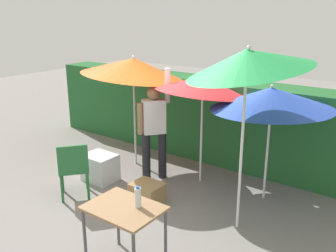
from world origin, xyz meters
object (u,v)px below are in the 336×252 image
Objects in this scene: umbrella_rainbow at (271,98)px; umbrella_orange at (202,85)px; person_vendor at (154,126)px; umbrella_navy at (248,61)px; cooler_box at (100,167)px; folding_table at (124,215)px; bottle_water at (138,197)px; crate_cardboard at (147,192)px; umbrella_yellow at (133,67)px; chair_plastic at (74,167)px.

umbrella_rainbow is 0.93× the size of umbrella_orange.
person_vendor is (-1.78, -0.44, -0.63)m from umbrella_rainbow.
umbrella_navy reaches higher than umbrella_rainbow.
cooler_box is 2.40m from folding_table.
umbrella_navy is at bearing 68.99° from bottle_water.
folding_table is at bearing -59.56° from crate_cardboard.
crate_cardboard is 1.60m from folding_table.
chair_plastic is at bearing -84.34° from umbrella_yellow.
umbrella_rainbow is 0.70× the size of umbrella_navy.
folding_table reaches higher than crate_cardboard.
person_vendor is 2.35m from folding_table.
bottle_water is at bearing -53.80° from crate_cardboard.
umbrella_navy is (0.05, -0.99, 0.63)m from umbrella_rainbow.
umbrella_orange is 2.64m from folding_table.
folding_table is (1.73, -0.74, 0.15)m from chair_plastic.
umbrella_orange is 0.90× the size of umbrella_yellow.
folding_table is (1.88, -1.41, 0.43)m from cooler_box.
umbrella_yellow is 1.83m from cooler_box.
cooler_box reaches higher than crate_cardboard.
umbrella_yellow is 4.63× the size of crate_cardboard.
crate_cardboard is (-1.36, -1.15, -1.42)m from umbrella_rainbow.
umbrella_rainbow is at bearing 13.96° from person_vendor.
crate_cardboard is at bearing 30.16° from chair_plastic.
chair_plastic is at bearing -163.23° from umbrella_navy.
umbrella_rainbow is at bearing 93.10° from umbrella_navy.
umbrella_rainbow is at bearing 2.97° from umbrella_yellow.
cooler_box is 2.20× the size of bottle_water.
umbrella_rainbow is 2.21× the size of folding_table.
umbrella_navy is 1.99m from bottle_water.
umbrella_navy reaches higher than cooler_box.
bottle_water is at bearing -33.40° from cooler_box.
folding_table is at bearing -77.73° from umbrella_orange.
umbrella_orange is at bearing 35.90° from cooler_box.
bottle_water is at bearing -111.01° from umbrella_navy.
umbrella_navy reaches higher than crate_cardboard.
chair_plastic reaches higher than crate_cardboard.
umbrella_navy is at bearing 6.32° from crate_cardboard.
umbrella_rainbow is at bearing 78.68° from bottle_water.
person_vendor is at bearing 120.55° from folding_table.
cooler_box is at bearing 102.79° from chair_plastic.
chair_plastic is at bearing -113.26° from person_vendor.
umbrella_rainbow is 1.12m from umbrella_orange.
umbrella_rainbow is at bearing 22.79° from cooler_box.
umbrella_navy reaches higher than folding_table.
crate_cardboard is (1.12, -1.02, -1.66)m from umbrella_yellow.
umbrella_yellow is at bearing 155.87° from person_vendor.
umbrella_yellow reaches higher than cooler_box.
bottle_water is (2.01, -1.32, 0.64)m from cooler_box.
umbrella_rainbow is 1.94m from person_vendor.
person_vendor is 4.13× the size of crate_cardboard.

